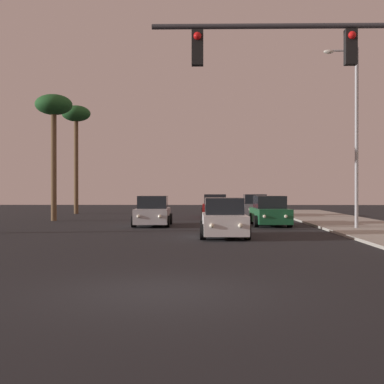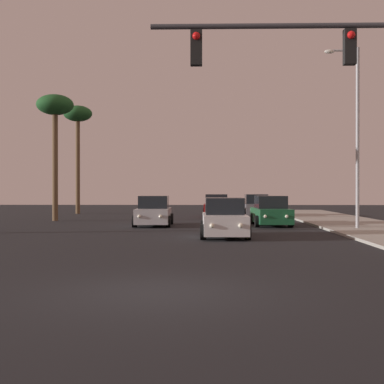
% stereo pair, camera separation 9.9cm
% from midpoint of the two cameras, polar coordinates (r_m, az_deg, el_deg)
% --- Properties ---
extents(ground_plane, '(120.00, 120.00, 0.00)m').
position_cam_midpoint_polar(ground_plane, '(10.81, -3.82, -10.60)').
color(ground_plane, black).
extents(car_silver, '(2.04, 4.32, 1.68)m').
position_cam_midpoint_polar(car_silver, '(30.11, -4.30, -2.16)').
color(car_silver, '#B7B7BC').
rests_on(car_silver, ground).
extents(car_green, '(2.04, 4.34, 1.68)m').
position_cam_midpoint_polar(car_green, '(30.40, 8.21, -2.14)').
color(car_green, '#195933').
rests_on(car_green, ground).
extents(car_grey, '(2.04, 4.32, 1.68)m').
position_cam_midpoint_polar(car_grey, '(40.16, 6.65, -1.55)').
color(car_grey, slate).
rests_on(car_grey, ground).
extents(car_white, '(2.04, 4.32, 1.68)m').
position_cam_midpoint_polar(car_white, '(22.98, 3.30, -2.91)').
color(car_white, silver).
rests_on(car_white, ground).
extents(car_red, '(2.04, 4.34, 1.68)m').
position_cam_midpoint_polar(car_red, '(40.03, 2.42, -1.56)').
color(car_red, maroon).
rests_on(car_red, ground).
extents(traffic_light_mast, '(7.92, 0.36, 6.50)m').
position_cam_midpoint_polar(traffic_light_mast, '(14.59, 18.08, 11.01)').
color(traffic_light_mast, '#38383D').
rests_on(traffic_light_mast, sidewalk_right).
extents(street_lamp, '(1.74, 0.24, 9.00)m').
position_cam_midpoint_polar(street_lamp, '(28.01, 16.80, 6.57)').
color(street_lamp, '#99999E').
rests_on(street_lamp, sidewalk_right).
extents(palm_tree_far, '(2.40, 2.40, 9.07)m').
position_cam_midpoint_polar(palm_tree_far, '(46.19, -12.32, 7.54)').
color(palm_tree_far, brown).
rests_on(palm_tree_far, ground).
extents(palm_tree_mid, '(2.40, 2.40, 8.22)m').
position_cam_midpoint_polar(palm_tree_mid, '(36.27, -14.61, 8.33)').
color(palm_tree_mid, brown).
rests_on(palm_tree_mid, ground).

